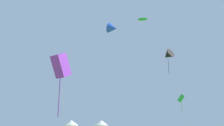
% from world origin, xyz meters
% --- Properties ---
extents(kite_blue_delta, '(3.81, 4.28, 28.12)m').
position_xyz_m(kite_blue_delta, '(0.84, 51.84, 26.46)').
color(kite_blue_delta, blue).
rests_on(kite_blue_delta, ground).
extents(kite_purple_box, '(2.54, 2.78, 10.19)m').
position_xyz_m(kite_purple_box, '(-6.47, 22.21, 8.62)').
color(kite_purple_box, purple).
rests_on(kite_purple_box, ground).
extents(kite_black_delta, '(4.19, 4.53, 22.49)m').
position_xyz_m(kite_black_delta, '(16.70, 57.09, 20.74)').
color(kite_black_delta, black).
rests_on(kite_black_delta, ground).
extents(kite_green_parafoil, '(4.12, 2.32, 32.97)m').
position_xyz_m(kite_green_parafoil, '(10.17, 58.56, 32.40)').
color(kite_green_parafoil, green).
rests_on(kite_green_parafoil, ground).
extents(kite_green_box, '(1.87, 2.56, 7.88)m').
position_xyz_m(kite_green_box, '(14.67, 42.61, 6.99)').
color(kite_green_box, green).
rests_on(kite_green_box, ground).
extents(festival_tent_right, '(4.79, 4.79, 3.11)m').
position_xyz_m(festival_tent_right, '(-11.84, 72.97, 1.72)').
color(festival_tent_right, white).
rests_on(festival_tent_right, ground).
extents(festival_tent_center, '(4.81, 4.81, 3.12)m').
position_xyz_m(festival_tent_center, '(-2.13, 72.97, 1.73)').
color(festival_tent_center, white).
rests_on(festival_tent_center, ground).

